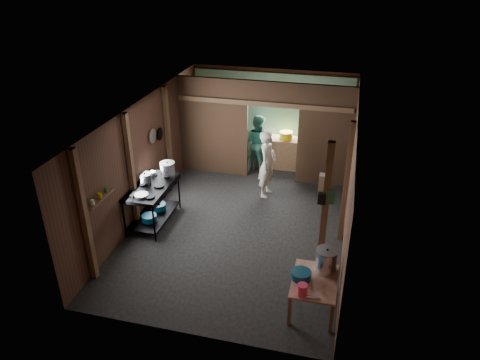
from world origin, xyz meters
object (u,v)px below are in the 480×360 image
(stock_pot, at_px, (326,261))
(yellow_tub, at_px, (286,135))
(pink_bucket, at_px, (302,290))
(cook, at_px, (267,164))
(gas_range, at_px, (153,204))
(stove_pot_large, at_px, (168,169))
(prep_table, at_px, (313,294))

(stock_pot, bearing_deg, yellow_tub, 106.24)
(pink_bucket, xyz_separation_m, cook, (-1.36, 4.11, 0.14))
(stock_pot, bearing_deg, cook, 116.05)
(gas_range, xyz_separation_m, pink_bucket, (3.55, -2.26, 0.24))
(stove_pot_large, bearing_deg, prep_table, -34.27)
(stock_pot, bearing_deg, stove_pot_large, 150.20)
(pink_bucket, distance_m, cook, 4.33)
(prep_table, bearing_deg, stove_pot_large, 145.73)
(stock_pot, xyz_separation_m, pink_bucket, (-0.31, -0.69, -0.10))
(yellow_tub, xyz_separation_m, cook, (-0.19, -1.68, -0.12))
(prep_table, distance_m, stove_pot_large, 4.35)
(stove_pot_large, relative_size, cook, 0.20)
(prep_table, height_order, pink_bucket, pink_bucket)
(stock_pot, distance_m, pink_bucket, 0.77)
(prep_table, bearing_deg, gas_range, 153.24)
(cook, bearing_deg, stove_pot_large, 131.23)
(prep_table, height_order, cook, cook)
(stock_pot, distance_m, yellow_tub, 5.31)
(gas_range, relative_size, cook, 0.93)
(gas_range, relative_size, yellow_tub, 4.33)
(gas_range, xyz_separation_m, prep_table, (3.71, -1.87, -0.16))
(stock_pot, relative_size, pink_bucket, 2.24)
(cook, bearing_deg, pink_bucket, -153.27)
(yellow_tub, bearing_deg, stock_pot, -73.76)
(stove_pot_large, xyz_separation_m, pink_bucket, (3.38, -2.81, -0.37))
(yellow_tub, distance_m, cook, 1.69)
(stock_pot, bearing_deg, pink_bucket, -114.18)
(gas_range, bearing_deg, yellow_tub, 55.98)
(cook, bearing_deg, prep_table, -149.32)
(stove_pot_large, relative_size, pink_bucket, 1.72)
(prep_table, relative_size, stove_pot_large, 2.99)
(gas_range, height_order, yellow_tub, yellow_tub)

